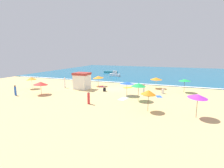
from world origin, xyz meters
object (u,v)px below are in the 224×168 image
object	(u,v)px
beach_umbrella_8	(185,80)
beach_umbrella_6	(31,79)
beach_umbrella_1	(41,83)
beachgoer_4	(15,90)
beach_umbrella_7	(148,92)
small_boat_0	(115,74)
beach_umbrella_0	(98,77)
beach_umbrella_2	(127,83)
beachgoer_5	(89,98)
beach_umbrella_5	(139,85)
beach_umbrella_3	(156,79)
lifeguard_cabana	(82,81)
beachgoer_0	(104,89)
beach_umbrella_4	(198,96)
beachgoer_3	(65,83)
beachgoer_1	(144,90)
beachgoer_2	(163,91)
small_boat_1	(111,72)

from	to	relation	value
beach_umbrella_8	beach_umbrella_6	bearing A→B (deg)	-165.22
beach_umbrella_1	beachgoer_4	size ratio (longest dim) A/B	1.88
beach_umbrella_7	small_boat_0	size ratio (longest dim) A/B	0.81
beach_umbrella_0	beach_umbrella_1	distance (m)	10.55
small_boat_0	beach_umbrella_1	bearing A→B (deg)	-98.58
beach_umbrella_2	beach_umbrella_6	world-z (taller)	beach_umbrella_2
beachgoer_5	beach_umbrella_5	bearing A→B (deg)	35.57
beach_umbrella_0	beach_umbrella_1	xyz separation A→B (m)	(-5.15, -9.21, -0.00)
beach_umbrella_3	beach_umbrella_7	size ratio (longest dim) A/B	1.22
lifeguard_cabana	beachgoer_0	distance (m)	4.56
beach_umbrella_7	beach_umbrella_1	bearing A→B (deg)	173.26
beachgoer_5	beach_umbrella_2	bearing A→B (deg)	62.15
beach_umbrella_0	beach_umbrella_2	xyz separation A→B (m)	(7.13, -5.17, 0.18)
beach_umbrella_2	beach_umbrella_4	world-z (taller)	beach_umbrella_4
beach_umbrella_5	beachgoer_5	size ratio (longest dim) A/B	1.72
beach_umbrella_1	beach_umbrella_7	size ratio (longest dim) A/B	1.23
beach_umbrella_8	beachgoer_3	bearing A→B (deg)	-168.80
beachgoer_1	beachgoer_3	xyz separation A→B (m)	(-14.30, 0.74, 0.06)
beach_umbrella_3	beachgoer_5	size ratio (longest dim) A/B	1.81
beach_umbrella_6	beachgoer_5	bearing A→B (deg)	-18.98
beach_umbrella_0	beach_umbrella_5	bearing A→B (deg)	-38.03
beach_umbrella_8	beachgoer_3	xyz separation A→B (m)	(-19.86, -3.93, -1.06)
small_boat_0	beachgoer_2	bearing A→B (deg)	-48.65
beachgoer_1	beachgoer_2	world-z (taller)	beachgoer_1
beachgoer_4	beach_umbrella_7	bearing A→B (deg)	-0.14
beach_umbrella_5	beachgoer_5	distance (m)	6.69
beach_umbrella_6	beach_umbrella_0	bearing A→B (deg)	32.97
beach_umbrella_0	beachgoer_4	bearing A→B (deg)	-126.55
beachgoer_0	beachgoer_2	world-z (taller)	beachgoer_2
beach_umbrella_7	beachgoer_5	size ratio (longest dim) A/B	1.49
beach_umbrella_5	beachgoer_4	bearing A→B (deg)	-167.76
beachgoer_1	lifeguard_cabana	bearing A→B (deg)	174.53
beachgoer_0	beachgoer_1	world-z (taller)	beachgoer_1
beachgoer_4	small_boat_1	xyz separation A→B (m)	(2.78, 31.35, -0.38)
beach_umbrella_1	beach_umbrella_5	xyz separation A→B (m)	(14.48, 1.91, 0.40)
beach_umbrella_1	beachgoer_1	bearing A→B (deg)	17.90
beachgoer_1	beachgoer_4	bearing A→B (deg)	-159.50
beach_umbrella_8	beachgoer_5	world-z (taller)	beach_umbrella_8
beach_umbrella_8	beachgoer_3	distance (m)	20.27
beach_umbrella_4	beachgoer_4	xyz separation A→B (m)	(-24.26, 0.30, -1.41)
lifeguard_cabana	beachgoer_3	distance (m)	3.40
beach_umbrella_2	beach_umbrella_7	bearing A→B (deg)	-55.23
beach_umbrella_2	beach_umbrella_4	distance (m)	10.87
beach_umbrella_1	beach_umbrella_2	bearing A→B (deg)	18.20
beach_umbrella_5	beach_umbrella_6	xyz separation A→B (m)	(-19.13, 0.93, -0.32)
beachgoer_3	beach_umbrella_3	bearing A→B (deg)	19.65
beach_umbrella_3	beachgoer_5	distance (m)	14.38
beach_umbrella_4	small_boat_1	xyz separation A→B (m)	(-21.49, 31.65, -1.79)
beach_umbrella_1	beach_umbrella_6	xyz separation A→B (m)	(-4.65, 2.85, 0.08)
beach_umbrella_1	lifeguard_cabana	bearing A→B (deg)	57.49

